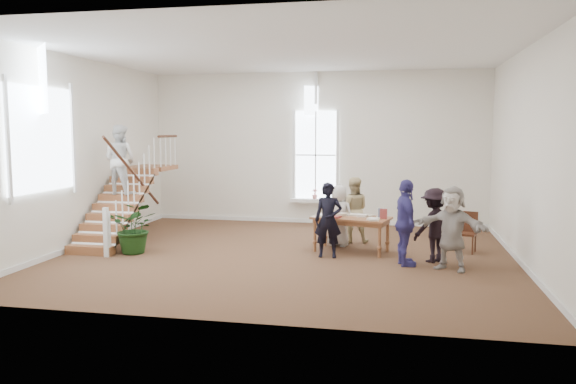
% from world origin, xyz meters
% --- Properties ---
extents(ground, '(10.00, 10.00, 0.00)m').
position_xyz_m(ground, '(0.00, 0.00, 0.00)').
color(ground, '#4A301D').
rests_on(ground, ground).
extents(room_shell, '(10.49, 10.00, 10.00)m').
position_xyz_m(room_shell, '(-0.00, 4.39, 0.40)').
color(room_shell, white).
rests_on(room_shell, ground).
extents(staircase, '(1.10, 4.10, 2.92)m').
position_xyz_m(staircase, '(-4.34, 0.75, 1.62)').
color(staircase, brown).
rests_on(staircase, ground).
extents(library_table, '(1.89, 1.26, 0.87)m').
position_xyz_m(library_table, '(1.39, 0.63, 0.73)').
color(library_table, brown).
rests_on(library_table, ground).
extents(police_officer, '(0.61, 0.41, 1.65)m').
position_xyz_m(police_officer, '(0.95, -0.02, 0.83)').
color(police_officer, black).
rests_on(police_officer, ground).
extents(elderly_woman, '(0.83, 0.65, 1.49)m').
position_xyz_m(elderly_woman, '(1.05, 1.23, 0.74)').
color(elderly_woman, beige).
rests_on(elderly_woman, ground).
extents(person_yellow, '(0.86, 0.71, 1.63)m').
position_xyz_m(person_yellow, '(1.35, 1.73, 0.82)').
color(person_yellow, '#CBB47F').
rests_on(person_yellow, ground).
extents(woman_cluster_a, '(0.68, 1.12, 1.79)m').
position_xyz_m(woman_cluster_a, '(2.60, -0.49, 0.90)').
color(woman_cluster_a, navy).
rests_on(woman_cluster_a, ground).
extents(woman_cluster_b, '(1.16, 1.11, 1.58)m').
position_xyz_m(woman_cluster_b, '(3.20, -0.04, 0.79)').
color(woman_cluster_b, black).
rests_on(woman_cluster_b, ground).
extents(woman_cluster_c, '(1.63, 1.16, 1.69)m').
position_xyz_m(woman_cluster_c, '(3.50, -0.69, 0.85)').
color(woman_cluster_c, '#B7ADA5').
rests_on(woman_cluster_c, ground).
extents(floor_plant, '(1.19, 1.07, 1.18)m').
position_xyz_m(floor_plant, '(-3.40, -0.48, 0.59)').
color(floor_plant, black).
rests_on(floor_plant, ground).
extents(side_chair, '(0.51, 0.51, 0.93)m').
position_xyz_m(side_chair, '(4.02, 1.12, 0.52)').
color(side_chair, '#351C0E').
rests_on(side_chair, ground).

